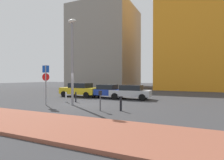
# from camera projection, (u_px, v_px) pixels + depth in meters

# --- Properties ---
(ground_plane) EXTENTS (120.00, 120.00, 0.00)m
(ground_plane) POSITION_uv_depth(u_px,v_px,m) (81.00, 105.00, 14.56)
(ground_plane) COLOR #38383A
(sidewalk_brick) EXTENTS (40.00, 3.56, 0.14)m
(sidewalk_brick) POSITION_uv_depth(u_px,v_px,m) (13.00, 119.00, 9.10)
(sidewalk_brick) COLOR #93513D
(sidewalk_brick) RESTS_ON ground
(parked_car_yellow) EXTENTS (4.44, 2.12, 1.54)m
(parked_car_yellow) POSITION_uv_depth(u_px,v_px,m) (80.00, 90.00, 20.65)
(parked_car_yellow) COLOR gold
(parked_car_yellow) RESTS_ON ground
(parked_car_blue) EXTENTS (4.08, 2.04, 1.41)m
(parked_car_blue) POSITION_uv_depth(u_px,v_px,m) (106.00, 91.00, 19.41)
(parked_car_blue) COLOR #1E389E
(parked_car_blue) RESTS_ON ground
(parked_car_silver) EXTENTS (4.07, 2.21, 1.41)m
(parked_car_silver) POSITION_uv_depth(u_px,v_px,m) (131.00, 92.00, 18.17)
(parked_car_silver) COLOR #B7BABF
(parked_car_silver) RESTS_ON ground
(parking_sign_post) EXTENTS (0.59, 0.18, 3.13)m
(parking_sign_post) POSITION_uv_depth(u_px,v_px,m) (46.00, 80.00, 14.29)
(parking_sign_post) COLOR gray
(parking_sign_post) RESTS_ON ground
(parking_meter) EXTENTS (0.18, 0.14, 1.31)m
(parking_meter) POSITION_uv_depth(u_px,v_px,m) (100.00, 98.00, 11.80)
(parking_meter) COLOR #4C4C51
(parking_meter) RESTS_ON ground
(street_lamp) EXTENTS (0.70, 0.36, 6.73)m
(street_lamp) POSITION_uv_depth(u_px,v_px,m) (72.00, 54.00, 14.30)
(street_lamp) COLOR gray
(street_lamp) RESTS_ON ground
(traffic_bollard_near) EXTENTS (0.14, 0.14, 0.90)m
(traffic_bollard_near) POSITION_uv_depth(u_px,v_px,m) (66.00, 97.00, 15.87)
(traffic_bollard_near) COLOR #B7B7BC
(traffic_bollard_near) RESTS_ON ground
(traffic_bollard_mid) EXTENTS (0.15, 0.15, 0.95)m
(traffic_bollard_mid) POSITION_uv_depth(u_px,v_px,m) (121.00, 104.00, 11.79)
(traffic_bollard_mid) COLOR black
(traffic_bollard_mid) RESTS_ON ground
(traffic_bollard_far) EXTENTS (0.12, 0.12, 0.89)m
(traffic_bollard_far) POSITION_uv_depth(u_px,v_px,m) (76.00, 97.00, 16.03)
(traffic_bollard_far) COLOR black
(traffic_bollard_far) RESTS_ON ground
(building_colorful_midrise) EXTENTS (19.14, 13.73, 31.76)m
(building_colorful_midrise) POSITION_uv_depth(u_px,v_px,m) (214.00, 2.00, 32.86)
(building_colorful_midrise) COLOR orange
(building_colorful_midrise) RESTS_ON ground
(building_under_construction) EXTENTS (14.51, 13.92, 19.34)m
(building_under_construction) POSITION_uv_depth(u_px,v_px,m) (105.00, 48.00, 45.66)
(building_under_construction) COLOR gray
(building_under_construction) RESTS_ON ground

